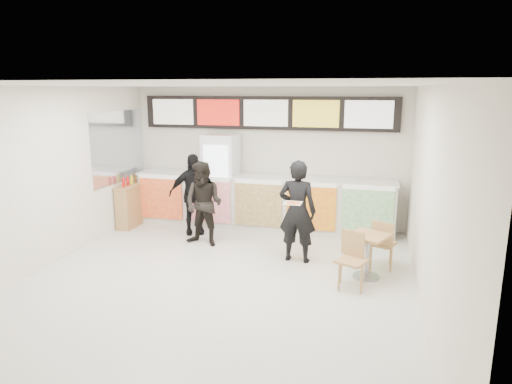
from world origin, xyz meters
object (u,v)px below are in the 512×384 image
(cafe_table, at_px, (368,248))
(condiment_ledge, at_px, (130,205))
(customer_main, at_px, (297,211))
(drinks_fridge, at_px, (221,180))
(service_counter, at_px, (262,202))
(customer_mid, at_px, (193,194))
(customer_left, at_px, (204,204))

(cafe_table, height_order, condiment_ledge, condiment_ledge)
(cafe_table, bearing_deg, customer_main, -175.39)
(drinks_fridge, height_order, customer_main, drinks_fridge)
(service_counter, distance_m, customer_mid, 1.50)
(drinks_fridge, relative_size, customer_left, 1.23)
(customer_left, relative_size, cafe_table, 1.09)
(customer_mid, bearing_deg, drinks_fridge, 39.20)
(service_counter, relative_size, customer_left, 3.43)
(service_counter, bearing_deg, condiment_ledge, -167.94)
(customer_main, bearing_deg, cafe_table, 162.90)
(customer_mid, xyz_separation_m, cafe_table, (3.55, -1.46, -0.34))
(cafe_table, relative_size, condiment_ledge, 1.35)
(drinks_fridge, xyz_separation_m, cafe_table, (3.19, -2.19, -0.50))
(drinks_fridge, xyz_separation_m, condiment_ledge, (-1.89, -0.62, -0.53))
(customer_main, height_order, cafe_table, customer_main)
(drinks_fridge, distance_m, customer_mid, 0.83)
(customer_left, xyz_separation_m, customer_mid, (-0.48, 0.64, 0.02))
(customer_main, xyz_separation_m, customer_mid, (-2.34, 1.01, -0.06))
(service_counter, xyz_separation_m, customer_mid, (-1.30, -0.72, 0.26))
(customer_main, height_order, customer_left, customer_main)
(customer_left, height_order, customer_mid, customer_mid)
(service_counter, xyz_separation_m, condiment_ledge, (-2.82, -0.60, -0.10))
(cafe_table, xyz_separation_m, condiment_ledge, (-5.07, 1.57, -0.03))
(customer_main, relative_size, condiment_ledge, 1.63)
(customer_main, relative_size, customer_mid, 1.07)
(customer_left, height_order, cafe_table, customer_left)
(customer_mid, relative_size, cafe_table, 1.12)
(customer_main, distance_m, customer_mid, 2.55)
(condiment_ledge, bearing_deg, drinks_fridge, 18.17)
(service_counter, height_order, cafe_table, service_counter)
(service_counter, height_order, customer_mid, customer_mid)
(drinks_fridge, xyz_separation_m, customer_left, (0.12, -1.37, -0.19))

